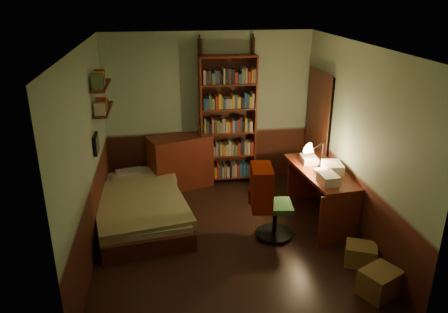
{
  "coord_description": "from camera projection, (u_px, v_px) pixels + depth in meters",
  "views": [
    {
      "loc": [
        -0.82,
        -5.22,
        3.24
      ],
      "look_at": [
        0.0,
        0.25,
        1.1
      ],
      "focal_mm": 35.0,
      "sensor_mm": 36.0,
      "label": 1
    }
  ],
  "objects": [
    {
      "name": "cardboard_box_b",
      "position": [
        361.0,
        254.0,
        5.45
      ],
      "size": [
        0.47,
        0.44,
        0.26
      ],
      "primitive_type": "cube",
      "rotation": [
        0.0,
        0.0,
        -0.44
      ],
      "color": "olive",
      "rests_on": "ground"
    },
    {
      "name": "wall_right",
      "position": [
        356.0,
        142.0,
        5.87
      ],
      "size": [
        0.02,
        4.0,
        2.6
      ],
      "primitive_type": "cube",
      "color": "#8DAB89",
      "rests_on": "ground"
    },
    {
      "name": "ceiling",
      "position": [
        227.0,
        45.0,
        5.16
      ],
      "size": [
        3.5,
        4.0,
        0.02
      ],
      "primitive_type": "cube",
      "color": "silver",
      "rests_on": "wall_back"
    },
    {
      "name": "wall_left",
      "position": [
        86.0,
        156.0,
        5.39
      ],
      "size": [
        0.02,
        4.0,
        2.6
      ],
      "primitive_type": "cube",
      "color": "#8DAB89",
      "rests_on": "ground"
    },
    {
      "name": "doorway",
      "position": [
        318.0,
        134.0,
        7.17
      ],
      "size": [
        0.06,
        0.9,
        2.0
      ],
      "primitive_type": "cube",
      "color": "black",
      "rests_on": "ground"
    },
    {
      "name": "office_chair",
      "position": [
        276.0,
        201.0,
        5.91
      ],
      "size": [
        0.6,
        0.54,
        1.09
      ],
      "primitive_type": "cube",
      "rotation": [
        0.0,
        0.0,
        -0.12
      ],
      "color": "#2B6334",
      "rests_on": "ground"
    },
    {
      "name": "wall_back",
      "position": [
        209.0,
        109.0,
        7.48
      ],
      "size": [
        3.5,
        0.02,
        2.6
      ],
      "primitive_type": "cube",
      "color": "#8DAB89",
      "rests_on": "ground"
    },
    {
      "name": "floor",
      "position": [
        227.0,
        237.0,
        6.1
      ],
      "size": [
        3.5,
        4.0,
        0.02
      ],
      "primitive_type": "cube",
      "color": "black",
      "rests_on": "ground"
    },
    {
      "name": "mini_stereo",
      "position": [
        207.0,
        129.0,
        7.48
      ],
      "size": [
        0.29,
        0.23,
        0.15
      ],
      "primitive_type": "cube",
      "rotation": [
        0.0,
        0.0,
        0.06
      ],
      "color": "#B2B2B7",
      "rests_on": "dresser"
    },
    {
      "name": "cardboard_box_a",
      "position": [
        380.0,
        283.0,
        4.89
      ],
      "size": [
        0.52,
        0.48,
        0.31
      ],
      "primitive_type": "cube",
      "rotation": [
        0.0,
        0.0,
        0.47
      ],
      "color": "olive",
      "rests_on": "ground"
    },
    {
      "name": "bottle_left",
      "position": [
        200.0,
        47.0,
        7.03
      ],
      "size": [
        0.07,
        0.07,
        0.26
      ],
      "primitive_type": "cylinder",
      "rotation": [
        0.0,
        0.0,
        0.04
      ],
      "color": "black",
      "rests_on": "bookshelf"
    },
    {
      "name": "door_trim",
      "position": [
        316.0,
        134.0,
        7.17
      ],
      "size": [
        0.02,
        0.98,
        2.08
      ],
      "primitive_type": "cube",
      "color": "#3C1C10",
      "rests_on": "ground"
    },
    {
      "name": "desk_lamp",
      "position": [
        323.0,
        148.0,
        6.3
      ],
      "size": [
        0.18,
        0.18,
        0.58
      ],
      "primitive_type": "cone",
      "rotation": [
        0.0,
        0.0,
        0.03
      ],
      "color": "black",
      "rests_on": "desk"
    },
    {
      "name": "dresser",
      "position": [
        180.0,
        162.0,
        7.49
      ],
      "size": [
        1.14,
        0.83,
        0.91
      ],
      "primitive_type": "cube",
      "rotation": [
        0.0,
        0.0,
        0.34
      ],
      "color": "#571E11",
      "rests_on": "ground"
    },
    {
      "name": "bed",
      "position": [
        140.0,
        197.0,
        6.49
      ],
      "size": [
        1.47,
        2.37,
        0.66
      ],
      "primitive_type": "cube",
      "rotation": [
        0.0,
        0.0,
        0.13
      ],
      "color": "#889053",
      "rests_on": "ground"
    },
    {
      "name": "desk",
      "position": [
        320.0,
        195.0,
        6.41
      ],
      "size": [
        0.77,
        1.54,
        0.8
      ],
      "primitive_type": "cube",
      "rotation": [
        0.0,
        0.0,
        0.1
      ],
      "color": "#571E11",
      "rests_on": "ground"
    },
    {
      "name": "framed_picture",
      "position": [
        96.0,
        144.0,
        5.97
      ],
      "size": [
        0.04,
        0.32,
        0.26
      ],
      "primitive_type": "cube",
      "color": "black",
      "rests_on": "wall_left"
    },
    {
      "name": "wall_shelf_lower",
      "position": [
        103.0,
        109.0,
        6.31
      ],
      "size": [
        0.2,
        0.9,
        0.03
      ],
      "primitive_type": "cube",
      "color": "#571E11",
      "rests_on": "wall_left"
    },
    {
      "name": "bookshelf",
      "position": [
        228.0,
        121.0,
        7.45
      ],
      "size": [
        0.96,
        0.32,
        2.23
      ],
      "primitive_type": "cube",
      "rotation": [
        0.0,
        0.0,
        0.02
      ],
      "color": "#571E11",
      "rests_on": "ground"
    },
    {
      "name": "wall_front",
      "position": [
        262.0,
        228.0,
        3.78
      ],
      "size": [
        3.5,
        0.02,
        2.6
      ],
      "primitive_type": "cube",
      "color": "#8DAB89",
      "rests_on": "ground"
    },
    {
      "name": "red_jacket",
      "position": [
        281.0,
        141.0,
        5.69
      ],
      "size": [
        0.3,
        0.51,
        0.59
      ],
      "primitive_type": "cube",
      "rotation": [
        0.0,
        0.0,
        -0.06
      ],
      "color": "#8C1C00",
      "rests_on": "office_chair"
    },
    {
      "name": "wall_shelf_upper",
      "position": [
        101.0,
        85.0,
        6.18
      ],
      "size": [
        0.2,
        0.9,
        0.03
      ],
      "primitive_type": "cube",
      "color": "#571E11",
      "rests_on": "wall_left"
    },
    {
      "name": "bottle_right",
      "position": [
        253.0,
        46.0,
        7.15
      ],
      "size": [
        0.09,
        0.09,
        0.26
      ],
      "primitive_type": "cylinder",
      "rotation": [
        0.0,
        0.0,
        0.38
      ],
      "color": "black",
      "rests_on": "bookshelf"
    },
    {
      "name": "paper_stack",
      "position": [
        333.0,
        168.0,
        6.18
      ],
      "size": [
        0.28,
        0.36,
        0.14
      ],
      "primitive_type": "cube",
      "rotation": [
        0.0,
        0.0,
        -0.09
      ],
      "color": "silver",
      "rests_on": "desk"
    }
  ]
}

